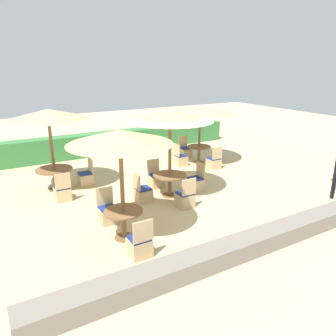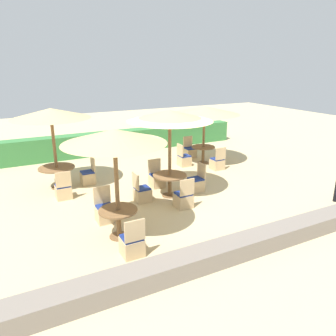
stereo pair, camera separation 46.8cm
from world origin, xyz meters
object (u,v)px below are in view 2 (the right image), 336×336
object	(u,v)px
patio_chair_back_right_north	(190,152)
patio_chair_center_west	(142,193)
round_table_center	(170,179)
patio_chair_center_south	(184,199)
parasol_center	(170,116)
parasol_back_left	(51,114)
patio_chair_center_east	(196,183)
parasol_front_left	(114,137)
patio_chair_center_north	(157,179)
round_table_back_right	(203,150)
patio_chair_back_right_west	(184,160)
patio_chair_back_left_east	(88,176)
round_table_front_left	(118,216)
patio_chair_front_left_south	(132,244)
round_table_back_left	(57,171)
parasol_back_right	(205,110)
patio_chair_back_right_south	(217,163)
patio_chair_front_left_north	(105,212)
patio_chair_back_left_south	(63,191)

from	to	relation	value
patio_chair_back_right_north	patio_chair_center_west	bearing A→B (deg)	42.85
round_table_center	patio_chair_center_south	bearing A→B (deg)	-92.87
parasol_center	parasol_back_left	xyz separation A→B (m)	(-3.04, 2.38, -0.04)
patio_chair_center_west	parasol_back_left	world-z (taller)	parasol_back_left
patio_chair_back_right_north	patio_chair_center_east	bearing A→B (deg)	61.95
patio_chair_center_west	parasol_back_left	size ratio (longest dim) A/B	0.35
parasol_front_left	patio_chair_back_right_north	bearing A→B (deg)	45.66
patio_chair_center_north	parasol_center	bearing A→B (deg)	90.03
round_table_back_right	patio_chair_back_right_west	size ratio (longest dim) A/B	1.05
patio_chair_back_left_east	round_table_front_left	world-z (taller)	patio_chair_back_left_east
round_table_center	patio_chair_front_left_south	xyz separation A→B (m)	(-2.32, -2.64, -0.30)
parasol_back_left	patio_chair_back_left_east	bearing A→B (deg)	-3.26
parasol_front_left	patio_chair_back_right_west	bearing A→B (deg)	45.04
round_table_back_left	patio_chair_front_left_south	xyz separation A→B (m)	(0.72, -5.02, -0.34)
patio_chair_back_right_west	round_table_front_left	xyz separation A→B (m)	(-4.33, -4.34, 0.28)
patio_chair_center_east	parasol_back_right	bearing A→B (deg)	-37.13
patio_chair_center_north	patio_chair_back_right_north	xyz separation A→B (m)	(2.90, 2.64, 0.00)
patio_chair_center_north	parasol_back_right	world-z (taller)	parasol_back_right
patio_chair_back_left_east	patio_chair_back_right_south	world-z (taller)	same
patio_chair_center_west	patio_chair_back_right_south	world-z (taller)	same
patio_chair_front_left_south	patio_chair_center_east	bearing A→B (deg)	38.46
patio_chair_back_right_north	patio_chair_front_left_north	distance (m)	6.83
patio_chair_front_left_south	parasol_front_left	bearing A→B (deg)	89.43
patio_chair_center_east	patio_chair_back_left_east	bearing A→B (deg)	51.90
patio_chair_back_left_south	round_table_back_left	bearing A→B (deg)	89.42
patio_chair_center_south	round_table_back_right	bearing A→B (deg)	49.76
patio_chair_back_right_north	patio_chair_front_left_north	size ratio (longest dim) A/B	1.00
round_table_back_right	patio_chair_center_east	bearing A→B (deg)	-127.13
parasol_center	patio_chair_back_left_south	size ratio (longest dim) A/B	2.94
patio_chair_back_left_east	parasol_back_right	xyz separation A→B (m)	(4.96, 0.25, 1.97)
patio_chair_back_left_south	patio_chair_back_left_east	distance (m)	1.43
patio_chair_center_east	round_table_center	bearing A→B (deg)	88.48
parasol_back_left	patio_chair_center_east	bearing A→B (deg)	-30.95
patio_chair_center_east	patio_chair_center_north	bearing A→B (deg)	45.18
patio_chair_center_south	parasol_back_right	size ratio (longest dim) A/B	0.32
patio_chair_front_left_north	parasol_front_left	bearing A→B (deg)	93.03
patio_chair_center_west	patio_chair_front_left_south	xyz separation A→B (m)	(-1.36, -2.65, 0.00)
round_table_center	patio_chair_center_east	distance (m)	1.02
patio_chair_back_left_east	parasol_front_left	xyz separation A→B (m)	(-0.29, -4.06, 2.22)
patio_chair_back_right_west	patio_chair_center_west	bearing A→B (deg)	-49.04
patio_chair_center_south	patio_chair_front_left_south	size ratio (longest dim) A/B	1.00
patio_chair_center_south	parasol_back_left	distance (m)	5.02
patio_chair_center_west	patio_chair_back_right_west	size ratio (longest dim) A/B	1.00
round_table_center	parasol_back_left	bearing A→B (deg)	141.90
patio_chair_back_right_south	patio_chair_front_left_north	bearing A→B (deg)	-156.24
patio_chair_back_left_south	round_table_back_right	world-z (taller)	patio_chair_back_left_south
parasol_center	parasol_front_left	distance (m)	2.89
patio_chair_center_west	parasol_back_left	distance (m)	3.88
round_table_back_right	parasol_front_left	world-z (taller)	parasol_front_left
patio_chair_center_north	patio_chair_back_right_south	world-z (taller)	same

